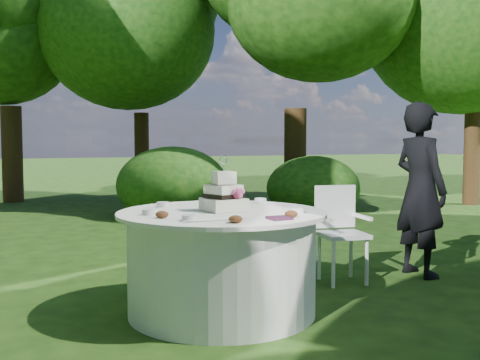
% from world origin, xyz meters
% --- Properties ---
extents(ground, '(80.00, 80.00, 0.00)m').
position_xyz_m(ground, '(0.00, 0.00, 0.00)').
color(ground, '#17320D').
rests_on(ground, ground).
extents(napkins, '(0.14, 0.14, 0.02)m').
position_xyz_m(napkins, '(0.18, -0.56, 0.78)').
color(napkins, '#441D37').
rests_on(napkins, table).
extents(feather_plume, '(0.48, 0.07, 0.01)m').
position_xyz_m(feather_plume, '(-0.23, -0.42, 0.78)').
color(feather_plume, white).
rests_on(feather_plume, table).
extents(guest, '(0.41, 0.61, 1.66)m').
position_xyz_m(guest, '(2.18, 0.29, 0.83)').
color(guest, black).
rests_on(guest, ground).
extents(table, '(1.56, 1.56, 0.77)m').
position_xyz_m(table, '(0.00, 0.00, 0.39)').
color(table, silver).
rests_on(table, ground).
extents(cake, '(0.31, 0.31, 0.42)m').
position_xyz_m(cake, '(0.02, 0.02, 0.88)').
color(cake, white).
rests_on(cake, table).
extents(chair, '(0.47, 0.46, 0.88)m').
position_xyz_m(chair, '(1.37, 0.45, 0.52)').
color(chair, silver).
rests_on(chair, ground).
extents(votives, '(1.17, 0.92, 0.04)m').
position_xyz_m(votives, '(-0.06, 0.03, 0.79)').
color(votives, silver).
rests_on(votives, table).
extents(petal_cups, '(0.96, 1.14, 0.05)m').
position_xyz_m(petal_cups, '(-0.00, -0.20, 0.79)').
color(petal_cups, '#562D16').
rests_on(petal_cups, table).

